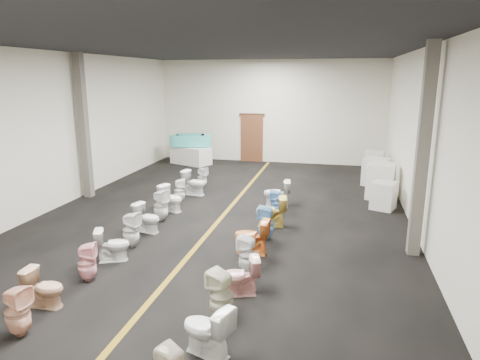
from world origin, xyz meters
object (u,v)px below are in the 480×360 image
(toilet_left_3, at_px, (87,262))
(toilet_left_9, at_px, (179,191))
(toilet_right_8, at_px, (276,203))
(display_table, at_px, (191,155))
(toilet_left_1, at_px, (18,311))
(toilet_right_6, at_px, (266,223))
(toilet_left_10, at_px, (194,183))
(toilet_right_4, at_px, (247,255))
(toilet_right_1, at_px, (207,330))
(toilet_left_8, at_px, (171,198))
(toilet_left_2, at_px, (44,288))
(toilet_left_6, at_px, (147,218))
(toilet_left_11, at_px, (202,177))
(toilet_right_5, at_px, (252,236))
(toilet_left_4, at_px, (113,245))
(toilet_left_7, at_px, (161,205))
(appliance_crate_b, at_px, (381,181))
(toilet_right_9, at_px, (277,193))
(toilet_right_7, at_px, (271,212))
(appliance_crate_c, at_px, (376,172))
(toilet_right_2, at_px, (221,296))
(appliance_crate_a, at_px, (384,196))
(toilet_left_5, at_px, (131,230))
(bathtub, at_px, (190,140))
(appliance_crate_d, at_px, (374,164))
(toilet_right_3, at_px, (240,276))

(toilet_left_3, relative_size, toilet_left_9, 1.03)
(toilet_right_8, bearing_deg, display_table, -142.25)
(toilet_left_1, xyz_separation_m, toilet_right_6, (2.95, 4.66, 0.01))
(toilet_left_10, bearing_deg, toilet_right_4, -141.80)
(toilet_left_10, bearing_deg, toilet_right_1, -150.63)
(toilet_left_8, bearing_deg, toilet_left_2, -160.01)
(toilet_left_6, bearing_deg, toilet_left_11, 14.73)
(toilet_left_6, distance_m, toilet_right_4, 3.38)
(toilet_left_3, bearing_deg, toilet_right_5, -73.11)
(toilet_left_3, relative_size, toilet_left_4, 1.07)
(toilet_left_11, bearing_deg, toilet_left_8, -160.81)
(toilet_left_7, relative_size, toilet_right_4, 1.10)
(toilet_left_2, bearing_deg, appliance_crate_b, -38.74)
(toilet_right_1, height_order, toilet_right_4, toilet_right_4)
(toilet_right_8, relative_size, toilet_right_9, 0.92)
(toilet_right_7, bearing_deg, toilet_right_6, -8.93)
(appliance_crate_c, distance_m, toilet_right_9, 4.56)
(toilet_left_3, bearing_deg, toilet_left_11, -18.20)
(appliance_crate_b, distance_m, toilet_right_2, 8.47)
(toilet_right_7, bearing_deg, toilet_left_2, -44.08)
(appliance_crate_a, xyz_separation_m, toilet_right_9, (-3.07, -0.44, -0.00))
(toilet_left_6, bearing_deg, toilet_left_8, 16.43)
(toilet_left_1, xyz_separation_m, toilet_left_5, (0.04, 3.52, 0.01))
(appliance_crate_c, bearing_deg, bathtub, 165.14)
(appliance_crate_d, distance_m, toilet_left_1, 13.32)
(toilet_left_8, bearing_deg, appliance_crate_a, -54.17)
(toilet_left_1, xyz_separation_m, toilet_right_5, (2.78, 3.78, -0.01))
(toilet_left_7, relative_size, toilet_right_1, 1.11)
(toilet_left_8, bearing_deg, toilet_right_8, -64.44)
(appliance_crate_d, height_order, toilet_right_4, appliance_crate_d)
(toilet_left_7, bearing_deg, toilet_right_3, -120.55)
(bathtub, distance_m, appliance_crate_c, 7.99)
(bathtub, relative_size, toilet_left_8, 2.43)
(toilet_left_4, relative_size, toilet_left_6, 0.98)
(toilet_right_7, bearing_deg, display_table, -158.00)
(toilet_right_1, bearing_deg, toilet_right_7, -160.11)
(appliance_crate_d, distance_m, toilet_left_7, 8.85)
(display_table, height_order, appliance_crate_b, appliance_crate_b)
(appliance_crate_a, relative_size, toilet_left_9, 1.09)
(toilet_left_4, bearing_deg, toilet_left_8, -21.54)
(toilet_left_1, distance_m, toilet_left_2, 0.84)
(appliance_crate_a, relative_size, toilet_left_6, 1.12)
(toilet_left_2, bearing_deg, toilet_right_9, -26.63)
(toilet_right_5, height_order, toilet_right_8, toilet_right_5)
(toilet_left_5, bearing_deg, toilet_right_7, -50.11)
(toilet_left_8, xyz_separation_m, toilet_right_3, (3.03, -4.29, -0.02))
(appliance_crate_b, distance_m, toilet_right_6, 5.23)
(toilet_left_7, bearing_deg, toilet_left_6, -161.01)
(toilet_left_4, bearing_deg, toilet_left_2, 151.78)
(toilet_right_2, xyz_separation_m, toilet_right_3, (0.10, 0.85, -0.07))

